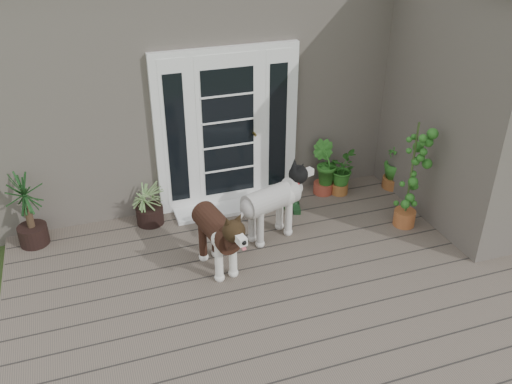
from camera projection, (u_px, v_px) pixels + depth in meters
name	position (u px, v px, depth m)	size (l,w,h in m)	color
deck	(305.00, 300.00, 5.88)	(6.20, 4.60, 0.12)	#6B5B4C
house_main	(203.00, 60.00, 8.66)	(7.40, 4.00, 3.10)	#665E54
house_wing	(487.00, 105.00, 6.88)	(1.60, 2.40, 3.10)	#665E54
door_unit	(228.00, 130.00, 7.09)	(1.90, 0.14, 2.15)	white
door_step	(234.00, 207.00, 7.43)	(1.60, 0.40, 0.05)	white
brindle_dog	(217.00, 238.00, 6.10)	(0.41, 0.96, 0.80)	#3D2116
white_dog	(271.00, 209.00, 6.65)	(0.41, 0.96, 0.80)	white
spider_plant	(149.00, 202.00, 6.98)	(0.58, 0.58, 0.62)	#9CAE6B
yucca	(28.00, 210.00, 6.48)	(0.67, 0.67, 0.96)	black
herb_a	(340.00, 176.00, 7.68)	(0.43, 0.43, 0.55)	#1C631E
herb_b	(324.00, 175.00, 7.68)	(0.38, 0.38, 0.57)	#205919
herb_c	(394.00, 169.00, 7.83)	(0.37, 0.37, 0.58)	#164D18
sapling	(411.00, 174.00, 6.73)	(0.43, 0.43, 1.47)	#1C5819
clog_left	(285.00, 204.00, 7.45)	(0.14, 0.29, 0.09)	#173917
clog_right	(296.00, 207.00, 7.38)	(0.13, 0.28, 0.09)	black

